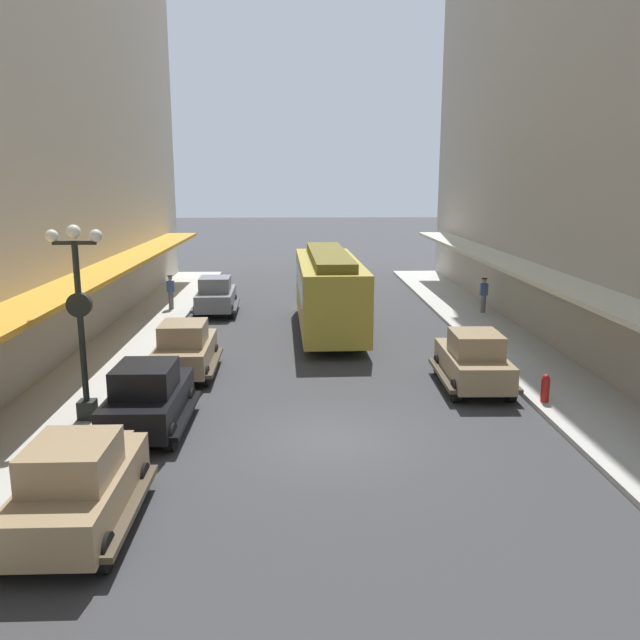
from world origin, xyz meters
name	(u,v)px	position (x,y,z in m)	size (l,w,h in m)	color
ground_plane	(328,439)	(0.00, 0.00, 0.00)	(200.00, 200.00, 0.00)	#38383A
sidewalk_left	(27,441)	(-7.50, 0.00, 0.07)	(3.00, 60.00, 0.15)	#B7B5AD
sidewalk_right	(621,433)	(7.50, 0.00, 0.07)	(3.00, 60.00, 0.15)	#B7B5AD
parked_car_0	(216,295)	(-4.73, 16.08, 0.94)	(2.24, 4.30, 1.84)	slate
parked_car_1	(185,348)	(-4.51, 5.77, 0.94)	(2.19, 4.28, 1.84)	#997F5B
parked_car_2	(148,396)	(-4.63, 0.79, 0.94)	(2.18, 4.27, 1.84)	black
parked_car_3	(78,483)	(-4.82, -4.20, 0.94)	(2.14, 4.26, 1.84)	#997F5B
parked_car_4	(473,359)	(4.72, 4.04, 0.94)	(2.23, 4.29, 1.84)	#997F5B
streetcar	(329,288)	(0.58, 11.96, 1.90)	(2.75, 9.66, 3.46)	gold
lamp_post_with_clock	(80,315)	(-6.40, 1.34, 2.99)	(1.42, 0.44, 5.16)	black
fire_hydrant	(545,388)	(6.35, 2.23, 0.56)	(0.24, 0.24, 0.82)	#B21E19
pedestrian_0	(171,292)	(-7.01, 16.62, 1.01)	(0.36, 0.28, 1.67)	slate
pedestrian_1	(484,295)	(8.20, 15.17, 1.01)	(0.36, 0.28, 1.67)	slate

